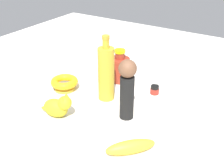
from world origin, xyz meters
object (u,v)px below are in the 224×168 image
person_figure_adult (127,87)px  bottle_tall (106,73)px  nail_polish_jar (155,90)px  bowl (64,83)px  banana (131,147)px  cat_figurine (58,106)px  bottle_short (120,68)px

person_figure_adult → bottle_tall: (0.13, -0.07, -0.01)m
nail_polish_jar → person_figure_adult: (0.01, 0.21, 0.10)m
nail_polish_jar → bowl: bearing=27.1°
person_figure_adult → banana: bearing=123.6°
bottle_tall → bowl: size_ratio=2.29×
nail_polish_jar → cat_figurine: bearing=57.0°
person_figure_adult → bottle_tall: bottle_tall is taller
nail_polish_jar → banana: banana is taller
bowl → bottle_tall: bearing=-169.6°
nail_polish_jar → bottle_tall: (0.14, 0.13, 0.09)m
person_figure_adult → nail_polish_jar: bearing=-93.4°
bottle_tall → bowl: 0.20m
cat_figurine → person_figure_adult: bearing=-148.1°
nail_polish_jar → cat_figurine: (0.22, 0.33, 0.03)m
cat_figurine → bowl: bearing=-55.7°
cat_figurine → bowl: cat_figurine is taller
person_figure_adult → bottle_tall: bearing=-28.7°
banana → bottle_short: (0.27, -0.39, 0.04)m
nail_polish_jar → banana: 0.38m
nail_polish_jar → bottle_short: 0.19m
banana → bowl: (0.42, -0.20, 0.01)m
nail_polish_jar → bowl: size_ratio=0.32×
bottle_short → bowl: bearing=52.8°
bottle_tall → bowl: (0.18, 0.03, -0.08)m
nail_polish_jar → bottle_tall: 0.22m
bowl → bottle_short: bearing=-127.2°
cat_figurine → bowl: size_ratio=1.12×
banana → bottle_short: 0.48m
nail_polish_jar → bottle_short: bottle_short is taller
banana → bottle_tall: bottle_tall is taller
person_figure_adult → cat_figurine: person_figure_adult is taller
person_figure_adult → banana: 0.21m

